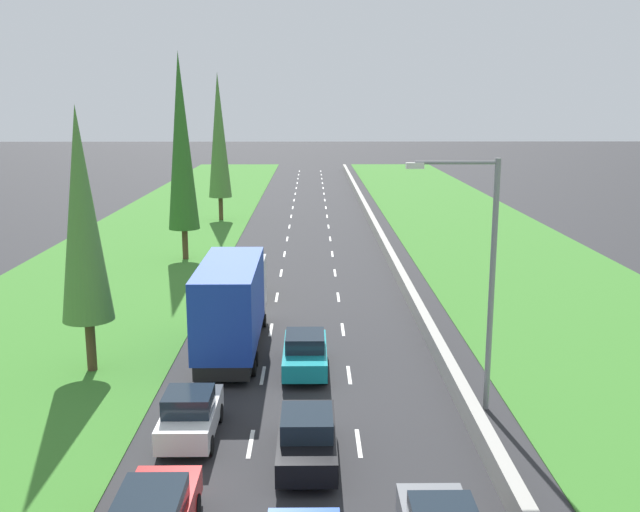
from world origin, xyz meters
TOP-DOWN VIEW (x-y plane):
  - ground_plane at (0.00, 60.00)m, footprint 300.00×300.00m
  - grass_verge_left at (-12.65, 60.00)m, footprint 14.00×140.00m
  - grass_verge_right at (14.35, 60.00)m, footprint 14.00×140.00m
  - median_barrier at (5.70, 60.00)m, footprint 0.44×120.00m
  - lane_markings at (0.00, 60.00)m, footprint 3.64×116.00m
  - white_hatchback_left_lane at (-3.74, 21.41)m, footprint 1.74×3.90m
  - black_sedan_centre_lane at (0.09, 19.83)m, footprint 1.82×4.50m
  - blue_box_truck_left_lane at (-3.25, 30.04)m, footprint 2.46×9.40m
  - yellow_hatchback_left_lane at (-3.68, 38.86)m, footprint 1.74×3.90m
  - teal_sedan_centre_lane at (-0.04, 27.50)m, footprint 1.82×4.50m
  - poplar_tree_second at (-8.81, 27.62)m, footprint 2.07×2.07m
  - poplar_tree_third at (-8.68, 49.32)m, footprint 2.16×2.16m
  - poplar_tree_fourth at (-8.31, 66.80)m, footprint 2.14×2.14m
  - street_light_mast at (6.17, 23.67)m, footprint 3.20×0.28m

SIDE VIEW (x-z plane):
  - ground_plane at x=0.00m, z-range 0.00..0.00m
  - lane_markings at x=0.00m, z-range 0.00..0.01m
  - grass_verge_left at x=-12.65m, z-range 0.00..0.04m
  - grass_verge_right at x=14.35m, z-range 0.00..0.04m
  - median_barrier at x=5.70m, z-range 0.00..0.85m
  - black_sedan_centre_lane at x=0.09m, z-range -0.01..1.63m
  - teal_sedan_centre_lane at x=-0.04m, z-range -0.01..1.63m
  - white_hatchback_left_lane at x=-3.74m, z-range -0.02..1.70m
  - yellow_hatchback_left_lane at x=-3.68m, z-range -0.02..1.70m
  - blue_box_truck_left_lane at x=-3.25m, z-range 0.09..4.27m
  - street_light_mast at x=6.17m, z-range 0.73..9.73m
  - poplar_tree_second at x=-8.81m, z-range 1.05..11.84m
  - poplar_tree_fourth at x=-8.31m, z-range 1.05..14.67m
  - poplar_tree_third at x=-8.68m, z-range 1.05..15.33m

